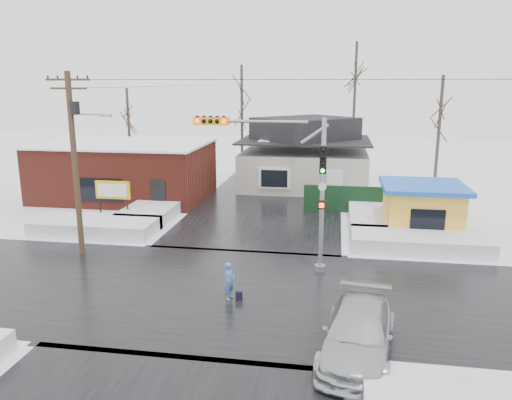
# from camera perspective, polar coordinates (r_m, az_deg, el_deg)

# --- Properties ---
(ground) EXTENTS (120.00, 120.00, 0.00)m
(ground) POSITION_cam_1_polar(r_m,az_deg,el_deg) (21.11, -4.11, -10.41)
(ground) COLOR white
(ground) RESTS_ON ground
(road_ns) EXTENTS (10.00, 120.00, 0.02)m
(road_ns) POSITION_cam_1_polar(r_m,az_deg,el_deg) (21.10, -4.11, -10.39)
(road_ns) COLOR black
(road_ns) RESTS_ON ground
(road_ew) EXTENTS (120.00, 10.00, 0.02)m
(road_ew) POSITION_cam_1_polar(r_m,az_deg,el_deg) (21.10, -4.11, -10.39)
(road_ew) COLOR black
(road_ew) RESTS_ON ground
(snowbank_nw) EXTENTS (7.00, 3.00, 0.80)m
(snowbank_nw) POSITION_cam_1_polar(r_m,az_deg,el_deg) (30.23, -17.85, -2.85)
(snowbank_nw) COLOR white
(snowbank_nw) RESTS_ON ground
(snowbank_ne) EXTENTS (7.00, 3.00, 0.80)m
(snowbank_ne) POSITION_cam_1_polar(r_m,az_deg,el_deg) (27.39, 18.17, -4.54)
(snowbank_ne) COLOR white
(snowbank_ne) RESTS_ON ground
(snowbank_nside_w) EXTENTS (3.00, 8.00, 0.80)m
(snowbank_nside_w) POSITION_cam_1_polar(r_m,az_deg,el_deg) (33.86, -11.03, -0.74)
(snowbank_nside_w) COLOR white
(snowbank_nside_w) RESTS_ON ground
(snowbank_nside_e) EXTENTS (3.00, 8.00, 0.80)m
(snowbank_nside_e) POSITION_cam_1_polar(r_m,az_deg,el_deg) (31.92, 13.30, -1.72)
(snowbank_nside_e) COLOR white
(snowbank_nside_e) RESTS_ON ground
(traffic_signal) EXTENTS (6.05, 0.68, 7.00)m
(traffic_signal) POSITION_cam_1_polar(r_m,az_deg,el_deg) (22.21, 3.59, 3.06)
(traffic_signal) COLOR gray
(traffic_signal) RESTS_ON ground
(utility_pole) EXTENTS (3.15, 0.44, 9.00)m
(utility_pole) POSITION_cam_1_polar(r_m,az_deg,el_deg) (25.76, -19.95, 5.01)
(utility_pole) COLOR #382619
(utility_pole) RESTS_ON ground
(brick_building) EXTENTS (12.20, 8.20, 4.12)m
(brick_building) POSITION_cam_1_polar(r_m,az_deg,el_deg) (38.63, -14.70, 3.33)
(brick_building) COLOR maroon
(brick_building) RESTS_ON ground
(marquee_sign) EXTENTS (2.20, 0.21, 2.55)m
(marquee_sign) POSITION_cam_1_polar(r_m,az_deg,el_deg) (32.04, -16.05, 0.97)
(marquee_sign) COLOR black
(marquee_sign) RESTS_ON ground
(house) EXTENTS (10.40, 8.40, 5.76)m
(house) POSITION_cam_1_polar(r_m,az_deg,el_deg) (41.28, 5.59, 5.09)
(house) COLOR beige
(house) RESTS_ON ground
(kiosk) EXTENTS (4.60, 4.60, 2.88)m
(kiosk) POSITION_cam_1_polar(r_m,az_deg,el_deg) (30.03, 18.42, -0.90)
(kiosk) COLOR yellow
(kiosk) RESTS_ON ground
(fence) EXTENTS (8.00, 0.12, 1.80)m
(fence) POSITION_cam_1_polar(r_m,az_deg,el_deg) (33.71, 12.28, 0.01)
(fence) COLOR black
(fence) RESTS_ON ground
(tree_far_left) EXTENTS (3.00, 3.00, 10.00)m
(tree_far_left) POSITION_cam_1_polar(r_m,az_deg,el_deg) (45.60, -1.65, 12.64)
(tree_far_left) COLOR #332821
(tree_far_left) RESTS_ON ground
(tree_far_mid) EXTENTS (3.00, 3.00, 12.00)m
(tree_far_mid) POSITION_cam_1_polar(r_m,az_deg,el_deg) (46.82, 11.33, 14.36)
(tree_far_mid) COLOR #332821
(tree_far_mid) RESTS_ON ground
(tree_far_right) EXTENTS (3.00, 3.00, 9.00)m
(tree_far_right) POSITION_cam_1_polar(r_m,az_deg,el_deg) (39.52, 20.42, 10.58)
(tree_far_right) COLOR #332821
(tree_far_right) RESTS_ON ground
(tree_far_west) EXTENTS (3.00, 3.00, 8.00)m
(tree_far_west) POSITION_cam_1_polar(r_m,az_deg,el_deg) (46.68, -14.46, 10.30)
(tree_far_west) COLOR #332821
(tree_far_west) RESTS_ON ground
(pedestrian) EXTENTS (0.52, 0.64, 1.53)m
(pedestrian) POSITION_cam_1_polar(r_m,az_deg,el_deg) (20.11, -3.04, -9.26)
(pedestrian) COLOR #4174B6
(pedestrian) RESTS_ON ground
(car) EXTENTS (2.83, 5.49, 1.52)m
(car) POSITION_cam_1_polar(r_m,az_deg,el_deg) (16.59, 11.59, -14.72)
(car) COLOR #B2B6BA
(car) RESTS_ON ground
(shopping_bag) EXTENTS (0.30, 0.19, 0.35)m
(shopping_bag) POSITION_cam_1_polar(r_m,az_deg,el_deg) (20.22, -1.95, -10.95)
(shopping_bag) COLOR black
(shopping_bag) RESTS_ON ground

